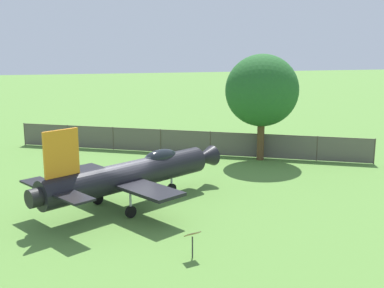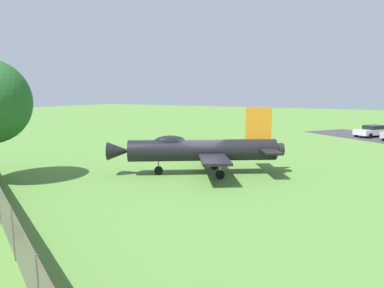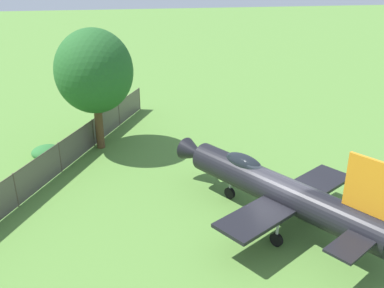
# 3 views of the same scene
# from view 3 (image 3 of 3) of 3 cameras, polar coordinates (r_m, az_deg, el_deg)

# --- Properties ---
(ground_plane) EXTENTS (200.00, 200.00, 0.00)m
(ground_plane) POSITION_cam_3_polar(r_m,az_deg,el_deg) (20.51, 11.40, -10.35)
(ground_plane) COLOR #568438
(display_jet) EXTENTS (11.22, 8.74, 4.64)m
(display_jet) POSITION_cam_3_polar(r_m,az_deg,el_deg) (19.79, 10.96, -5.74)
(display_jet) COLOR black
(display_jet) RESTS_ON ground_plane
(shade_tree) EXTENTS (5.30, 4.77, 7.67)m
(shade_tree) POSITION_cam_3_polar(r_m,az_deg,el_deg) (26.89, -13.03, 9.51)
(shade_tree) COLOR brown
(shade_tree) RESTS_ON ground_plane
(perimeter_fence) EXTENTS (24.95, 12.04, 1.85)m
(perimeter_fence) POSITION_cam_3_polar(r_m,az_deg,el_deg) (23.92, -19.85, -3.52)
(perimeter_fence) COLOR #4C4238
(perimeter_fence) RESTS_ON ground_plane
(shrub_near_fence) EXTENTS (1.75, 1.82, 0.80)m
(shrub_near_fence) POSITION_cam_3_polar(r_m,az_deg,el_deg) (27.68, -18.97, -1.03)
(shrub_near_fence) COLOR #2D7033
(shrub_near_fence) RESTS_ON ground_plane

